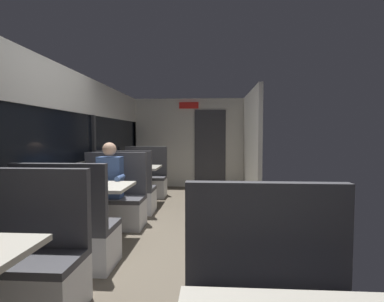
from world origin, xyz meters
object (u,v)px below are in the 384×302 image
(bench_mid_window_facing_entry, at_px, (113,204))
(bench_far_window_facing_entry, at_px, (145,182))
(dining_table_mid_window, at_px, (94,193))
(seated_passenger, at_px, (111,191))
(coffee_cup_secondary, at_px, (81,182))
(dining_table_far_window, at_px, (137,172))
(bench_far_window_facing_end, at_px, (127,194))
(bench_near_window_facing_entry, at_px, (22,270))
(bench_mid_window_facing_end, at_px, (68,236))

(bench_mid_window_facing_entry, relative_size, bench_far_window_facing_entry, 1.00)
(dining_table_mid_window, relative_size, seated_passenger, 0.71)
(dining_table_mid_window, xyz_separation_m, coffee_cup_secondary, (-0.14, -0.05, 0.15))
(dining_table_far_window, distance_m, bench_far_window_facing_end, 0.77)
(bench_near_window_facing_entry, distance_m, bench_mid_window_facing_entry, 2.15)
(dining_table_mid_window, height_order, coffee_cup_secondary, coffee_cup_secondary)
(bench_mid_window_facing_entry, relative_size, seated_passenger, 0.87)
(dining_table_mid_window, distance_m, bench_far_window_facing_entry, 2.87)
(dining_table_far_window, bearing_deg, coffee_cup_secondary, -93.62)
(bench_mid_window_facing_entry, xyz_separation_m, seated_passenger, (0.00, -0.07, 0.21))
(bench_mid_window_facing_end, height_order, bench_far_window_facing_end, same)
(bench_mid_window_facing_end, bearing_deg, bench_mid_window_facing_entry, 90.00)
(bench_far_window_facing_entry, relative_size, coffee_cup_secondary, 12.22)
(bench_mid_window_facing_entry, bearing_deg, bench_far_window_facing_end, 90.00)
(bench_mid_window_facing_end, distance_m, bench_mid_window_facing_entry, 1.40)
(bench_far_window_facing_end, distance_m, coffee_cup_secondary, 1.57)
(bench_near_window_facing_entry, height_order, coffee_cup_secondary, bench_near_window_facing_entry)
(bench_near_window_facing_entry, bearing_deg, seated_passenger, 90.00)
(dining_table_mid_window, distance_m, bench_mid_window_facing_entry, 0.77)
(bench_mid_window_facing_entry, bearing_deg, coffee_cup_secondary, -100.55)
(bench_mid_window_facing_entry, distance_m, coffee_cup_secondary, 0.88)
(bench_mid_window_facing_end, height_order, bench_far_window_facing_entry, same)
(bench_mid_window_facing_entry, relative_size, coffee_cup_secondary, 12.22)
(bench_mid_window_facing_end, relative_size, bench_far_window_facing_end, 1.00)
(bench_mid_window_facing_entry, distance_m, bench_far_window_facing_end, 0.75)
(bench_near_window_facing_entry, relative_size, bench_mid_window_facing_entry, 1.00)
(dining_table_far_window, height_order, seated_passenger, seated_passenger)
(bench_far_window_facing_end, height_order, coffee_cup_secondary, bench_far_window_facing_end)
(dining_table_far_window, xyz_separation_m, seated_passenger, (0.00, -1.52, -0.10))
(bench_mid_window_facing_end, distance_m, dining_table_far_window, 2.87)
(bench_far_window_facing_end, height_order, bench_far_window_facing_entry, same)
(bench_mid_window_facing_end, bearing_deg, bench_far_window_facing_entry, 90.00)
(bench_far_window_facing_end, bearing_deg, bench_mid_window_facing_end, -90.00)
(bench_near_window_facing_entry, relative_size, bench_far_window_facing_entry, 1.00)
(bench_mid_window_facing_end, relative_size, dining_table_far_window, 1.22)
(dining_table_mid_window, bearing_deg, dining_table_far_window, 90.00)
(bench_near_window_facing_entry, xyz_separation_m, seated_passenger, (0.00, 2.08, 0.21))
(bench_far_window_facing_end, relative_size, coffee_cup_secondary, 12.22)
(bench_mid_window_facing_end, xyz_separation_m, bench_far_window_facing_entry, (0.00, 3.55, 0.00))
(dining_table_far_window, bearing_deg, seated_passenger, -90.00)
(dining_table_far_window, relative_size, coffee_cup_secondary, 10.00)
(bench_far_window_facing_end, bearing_deg, bench_near_window_facing_entry, -90.00)
(bench_near_window_facing_entry, height_order, bench_far_window_facing_entry, same)
(bench_mid_window_facing_end, relative_size, seated_passenger, 0.87)
(bench_far_window_facing_end, relative_size, seated_passenger, 0.87)
(dining_table_mid_window, height_order, bench_far_window_facing_end, bench_far_window_facing_end)
(bench_mid_window_facing_entry, xyz_separation_m, coffee_cup_secondary, (-0.14, -0.75, 0.46))
(bench_near_window_facing_entry, distance_m, dining_table_mid_window, 1.48)
(bench_far_window_facing_entry, bearing_deg, dining_table_mid_window, -90.00)
(bench_far_window_facing_entry, bearing_deg, bench_mid_window_facing_end, -90.00)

